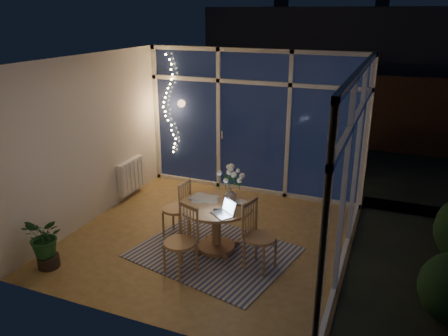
{
  "coord_description": "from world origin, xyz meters",
  "views": [
    {
      "loc": [
        2.37,
        -5.27,
        3.19
      ],
      "look_at": [
        0.13,
        0.25,
        1.04
      ],
      "focal_mm": 35.0,
      "sensor_mm": 36.0,
      "label": 1
    }
  ],
  "objects": [
    {
      "name": "phone",
      "position": [
        0.31,
        -0.43,
        0.7
      ],
      "size": [
        0.11,
        0.07,
        0.01
      ],
      "primitive_type": "cube",
      "rotation": [
        0.0,
        0.0,
        0.21
      ],
      "color": "black",
      "rests_on": "dining_table"
    },
    {
      "name": "window_wall_back",
      "position": [
        0.0,
        1.96,
        1.3
      ],
      "size": [
        4.0,
        0.1,
        2.6
      ],
      "primitive_type": "cube",
      "color": "silver",
      "rests_on": "floor"
    },
    {
      "name": "flower_vase",
      "position": [
        0.36,
        -0.09,
        0.8
      ],
      "size": [
        0.24,
        0.24,
        0.21
      ],
      "primitive_type": "imported",
      "rotation": [
        0.0,
        0.0,
        -0.21
      ],
      "color": "silver",
      "rests_on": "dining_table"
    },
    {
      "name": "newspapers",
      "position": [
        0.01,
        -0.13,
        0.7
      ],
      "size": [
        0.4,
        0.32,
        0.01
      ],
      "primitive_type": "cube",
      "rotation": [
        0.0,
        0.0,
        0.15
      ],
      "color": "silver",
      "rests_on": "dining_table"
    },
    {
      "name": "dining_table",
      "position": [
        0.23,
        -0.27,
        0.35
      ],
      "size": [
        1.22,
        1.22,
        0.7
      ],
      "primitive_type": "cylinder",
      "rotation": [
        0.0,
        0.0,
        -0.21
      ],
      "color": "#A9814C",
      "rests_on": "floor"
    },
    {
      "name": "garden_patio",
      "position": [
        0.5,
        5.0,
        -0.06
      ],
      "size": [
        12.0,
        6.0,
        0.1
      ],
      "primitive_type": "cube",
      "color": "black",
      "rests_on": "ground"
    },
    {
      "name": "garden_shrubs",
      "position": [
        -0.8,
        3.4,
        0.45
      ],
      "size": [
        0.9,
        0.9,
        0.9
      ],
      "primitive_type": "sphere",
      "color": "black",
      "rests_on": "ground"
    },
    {
      "name": "radiator",
      "position": [
        -1.94,
        0.9,
        0.4
      ],
      "size": [
        0.1,
        0.7,
        0.58
      ],
      "primitive_type": "cube",
      "color": "white",
      "rests_on": "wall_left"
    },
    {
      "name": "rug",
      "position": [
        0.23,
        -0.37,
        0.01
      ],
      "size": [
        2.35,
        2.04,
        0.01
      ],
      "primitive_type": "cube",
      "rotation": [
        0.0,
        0.0,
        -0.21
      ],
      "color": "beige",
      "rests_on": "floor"
    },
    {
      "name": "wall_back",
      "position": [
        0.0,
        2.0,
        1.3
      ],
      "size": [
        4.0,
        0.04,
        2.6
      ],
      "primitive_type": "cube",
      "color": "silver",
      "rests_on": "floor"
    },
    {
      "name": "wall_right",
      "position": [
        2.0,
        0.0,
        1.3
      ],
      "size": [
        0.04,
        4.0,
        2.6
      ],
      "primitive_type": "cube",
      "color": "silver",
      "rests_on": "floor"
    },
    {
      "name": "floor",
      "position": [
        0.0,
        0.0,
        0.0
      ],
      "size": [
        4.0,
        4.0,
        0.0
      ],
      "primitive_type": "plane",
      "color": "olive",
      "rests_on": "ground"
    },
    {
      "name": "potted_plant",
      "position": [
        -1.65,
        -1.51,
        0.38
      ],
      "size": [
        0.65,
        0.6,
        0.76
      ],
      "primitive_type": "imported",
      "rotation": [
        0.0,
        0.0,
        -0.29
      ],
      "color": "#1B4E23",
      "rests_on": "floor"
    },
    {
      "name": "fairy_lights",
      "position": [
        -1.65,
        1.88,
        1.52
      ],
      "size": [
        0.24,
        0.1,
        1.85
      ],
      "primitive_type": null,
      "color": "#E5B45B",
      "rests_on": "window_wall_back"
    },
    {
      "name": "laptop",
      "position": [
        0.43,
        -0.54,
        0.8
      ],
      "size": [
        0.38,
        0.37,
        0.21
      ],
      "primitive_type": null,
      "rotation": [
        0.0,
        0.0,
        -0.65
      ],
      "color": "#B5B5B9",
      "rests_on": "dining_table"
    },
    {
      "name": "wall_left",
      "position": [
        -2.0,
        0.0,
        1.3
      ],
      "size": [
        0.04,
        4.0,
        2.6
      ],
      "primitive_type": "cube",
      "color": "silver",
      "rests_on": "floor"
    },
    {
      "name": "chair_right",
      "position": [
        0.94,
        -0.5,
        0.47
      ],
      "size": [
        0.53,
        0.53,
        0.94
      ],
      "primitive_type": "cube",
      "rotation": [
        0.0,
        0.0,
        1.32
      ],
      "color": "#A9814C",
      "rests_on": "floor"
    },
    {
      "name": "chair_front",
      "position": [
        0.03,
        -0.99,
        0.46
      ],
      "size": [
        0.55,
        0.55,
        0.92
      ],
      "primitive_type": "cube",
      "rotation": [
        0.0,
        0.0,
        -0.37
      ],
      "color": "#A9814C",
      "rests_on": "floor"
    },
    {
      "name": "wall_front",
      "position": [
        0.0,
        -2.0,
        1.3
      ],
      "size": [
        4.0,
        0.04,
        2.6
      ],
      "primitive_type": "cube",
      "color": "silver",
      "rests_on": "floor"
    },
    {
      "name": "chair_left",
      "position": [
        -0.49,
        -0.1,
        0.45
      ],
      "size": [
        0.44,
        0.44,
        0.9
      ],
      "primitive_type": "cube",
      "rotation": [
        0.0,
        0.0,
        -1.61
      ],
      "color": "#A9814C",
      "rests_on": "floor"
    },
    {
      "name": "garden_fence",
      "position": [
        0.0,
        5.5,
        0.9
      ],
      "size": [
        11.0,
        0.08,
        1.8
      ],
      "primitive_type": "cube",
      "color": "#3B2215",
      "rests_on": "ground"
    },
    {
      "name": "ceiling",
      "position": [
        0.0,
        0.0,
        2.6
      ],
      "size": [
        4.0,
        4.0,
        0.0
      ],
      "primitive_type": "plane",
      "color": "silver",
      "rests_on": "wall_back"
    },
    {
      "name": "neighbour_roof",
      "position": [
        0.3,
        8.5,
        2.2
      ],
      "size": [
        7.0,
        3.0,
        2.2
      ],
      "primitive_type": "cube",
      "color": "#2D2F37",
      "rests_on": "ground"
    },
    {
      "name": "bowl",
      "position": [
        0.54,
        -0.14,
        0.72
      ],
      "size": [
        0.18,
        0.18,
        0.04
      ],
      "primitive_type": "imported",
      "rotation": [
        0.0,
        0.0,
        -0.21
      ],
      "color": "white",
      "rests_on": "dining_table"
    },
    {
      "name": "window_wall_right",
      "position": [
        1.96,
        0.0,
        1.3
      ],
      "size": [
        0.1,
        4.0,
        2.6
      ],
      "primitive_type": "cube",
      "color": "silver",
      "rests_on": "floor"
    }
  ]
}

